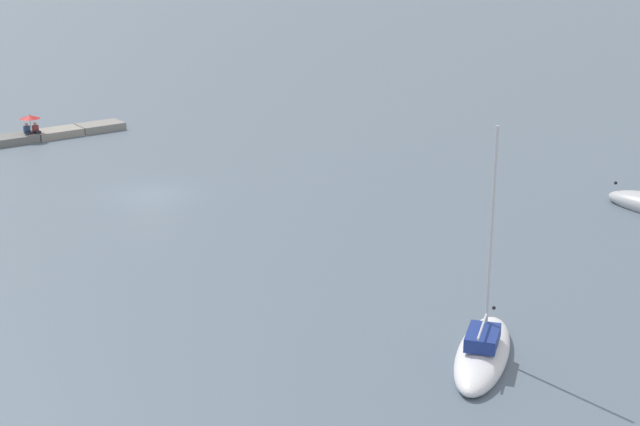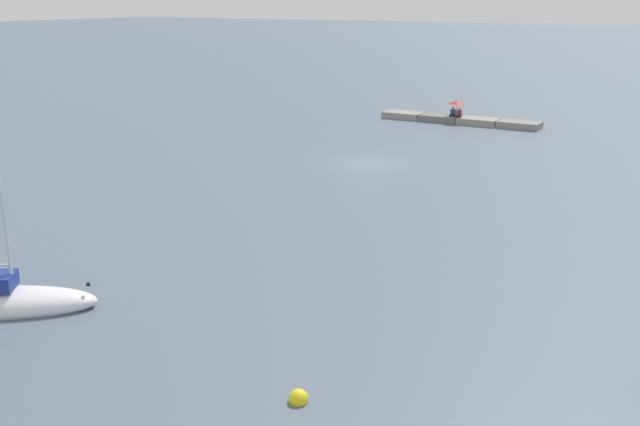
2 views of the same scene
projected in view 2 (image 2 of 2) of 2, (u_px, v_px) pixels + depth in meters
ground_plane at (366, 163)px, 44.26m from camera, size 500.00×500.00×0.00m
seawall_pier at (459, 120)px, 58.18m from camera, size 12.87×1.99×0.52m
person_seated_maroon_left at (459, 114)px, 57.85m from camera, size 0.42×0.62×0.73m
person_seated_blue_right at (453, 113)px, 58.23m from camera, size 0.42×0.62×0.73m
umbrella_open_red at (457, 102)px, 57.90m from camera, size 1.39×1.39×1.30m
mooring_buoy_near at (299, 399)px, 18.09m from camera, size 0.50×0.50×0.50m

